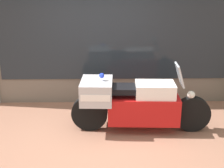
% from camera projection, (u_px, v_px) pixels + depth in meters
% --- Properties ---
extents(ground_plane, '(60.00, 60.00, 0.00)m').
position_uv_depth(ground_plane, '(94.00, 142.00, 5.27)').
color(ground_plane, '#8E604C').
extents(shop_building, '(5.98, 0.55, 3.95)m').
position_uv_depth(shop_building, '(76.00, 10.00, 6.51)').
color(shop_building, '#6B6056').
rests_on(shop_building, ground).
extents(window_display, '(4.66, 0.30, 1.95)m').
position_uv_depth(window_display, '(112.00, 79.00, 7.04)').
color(window_display, slate).
rests_on(window_display, ground).
extents(paramedic_motorcycle, '(2.49, 0.75, 1.25)m').
position_uv_depth(paramedic_motorcycle, '(132.00, 102.00, 5.52)').
color(paramedic_motorcycle, black).
rests_on(paramedic_motorcycle, ground).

